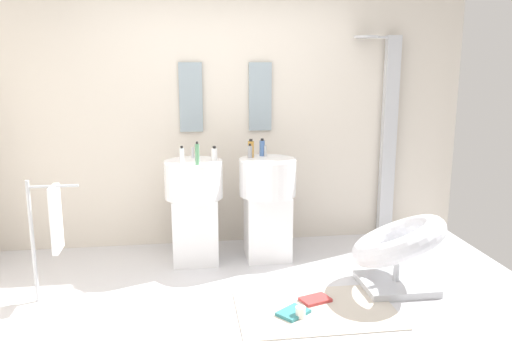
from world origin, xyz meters
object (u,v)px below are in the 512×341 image
object	(u,v)px
pedestal_sink_right	(268,203)
soap_bottle_amber	(251,149)
pedestal_sink_left	(194,205)
magazine_red	(315,299)
shower_column	(387,134)
soap_bottle_clear	(182,155)
lounge_chair	(398,247)
soap_bottle_grey	(250,151)
soap_bottle_blue	(262,148)
towel_rack	(52,222)
soap_bottle_white	(214,154)
soap_bottle_green	(197,154)
coffee_mug	(300,312)
magazine_teal	(293,313)

from	to	relation	value
pedestal_sink_right	soap_bottle_amber	xyz separation A→B (m)	(-0.14, 0.11, 0.49)
pedestal_sink_left	magazine_red	xyz separation A→B (m)	(0.88, -0.98, -0.51)
pedestal_sink_left	soap_bottle_amber	world-z (taller)	soap_bottle_amber
shower_column	soap_bottle_clear	xyz separation A→B (m)	(-2.06, -0.53, -0.07)
lounge_chair	soap_bottle_amber	size ratio (longest dim) A/B	6.35
magazine_red	soap_bottle_grey	size ratio (longest dim) A/B	1.66
soap_bottle_grey	soap_bottle_clear	bearing A→B (deg)	-163.05
pedestal_sink_left	magazine_red	world-z (taller)	pedestal_sink_left
soap_bottle_grey	lounge_chair	bearing A→B (deg)	-39.83
soap_bottle_blue	towel_rack	bearing A→B (deg)	-153.94
soap_bottle_white	soap_bottle_green	distance (m)	0.25
lounge_chair	soap_bottle_grey	bearing A→B (deg)	140.17
pedestal_sink_left	coffee_mug	size ratio (longest dim) A/B	12.55
magazine_teal	soap_bottle_blue	distance (m)	1.66
lounge_chair	soap_bottle_green	world-z (taller)	soap_bottle_green
pedestal_sink_right	magazine_teal	distance (m)	1.27
magazine_red	soap_bottle_clear	size ratio (longest dim) A/B	1.42
pedestal_sink_left	soap_bottle_grey	bearing A→B (deg)	9.27
magazine_teal	magazine_red	distance (m)	0.28
pedestal_sink_left	coffee_mug	xyz separation A→B (m)	(0.71, -1.22, -0.48)
coffee_mug	soap_bottle_blue	size ratio (longest dim) A/B	0.51
soap_bottle_clear	soap_bottle_blue	xyz separation A→B (m)	(0.74, 0.27, 0.00)
magazine_teal	soap_bottle_amber	xyz separation A→B (m)	(-0.14, 1.27, 0.99)
soap_bottle_grey	pedestal_sink_right	bearing A→B (deg)	-29.28
soap_bottle_white	soap_bottle_green	world-z (taller)	soap_bottle_green
lounge_chair	soap_bottle_clear	bearing A→B (deg)	157.25
magazine_teal	magazine_red	bearing A→B (deg)	3.05
soap_bottle_blue	magazine_red	bearing A→B (deg)	-78.25
soap_bottle_clear	soap_bottle_white	world-z (taller)	soap_bottle_clear
magazine_red	soap_bottle_white	world-z (taller)	soap_bottle_white
lounge_chair	magazine_red	size ratio (longest dim) A/B	4.93
soap_bottle_white	soap_bottle_blue	xyz separation A→B (m)	(0.45, 0.15, 0.02)
soap_bottle_blue	pedestal_sink_right	bearing A→B (deg)	-81.29
coffee_mug	soap_bottle_clear	world-z (taller)	soap_bottle_clear
magazine_red	pedestal_sink_left	bearing A→B (deg)	113.13
shower_column	soap_bottle_blue	size ratio (longest dim) A/B	12.57
pedestal_sink_left	soap_bottle_grey	size ratio (longest dim) A/B	7.89
lounge_chair	soap_bottle_white	world-z (taller)	soap_bottle_white
magazine_red	coffee_mug	size ratio (longest dim) A/B	2.64
towel_rack	coffee_mug	distance (m)	1.95
shower_column	towel_rack	bearing A→B (deg)	-160.22
soap_bottle_clear	soap_bottle_white	xyz separation A→B (m)	(0.29, 0.12, -0.01)
soap_bottle_grey	soap_bottle_white	size ratio (longest dim) A/B	1.05
pedestal_sink_right	magazine_teal	bearing A→B (deg)	-89.88
shower_column	coffee_mug	size ratio (longest dim) A/B	24.85
magazine_red	soap_bottle_white	xyz separation A→B (m)	(-0.69, 1.00, 0.97)
pedestal_sink_right	soap_bottle_green	bearing A→B (deg)	-164.20
soap_bottle_clear	towel_rack	bearing A→B (deg)	-149.75
coffee_mug	soap_bottle_clear	distance (m)	1.67
soap_bottle_green	pedestal_sink_right	bearing A→B (deg)	15.80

